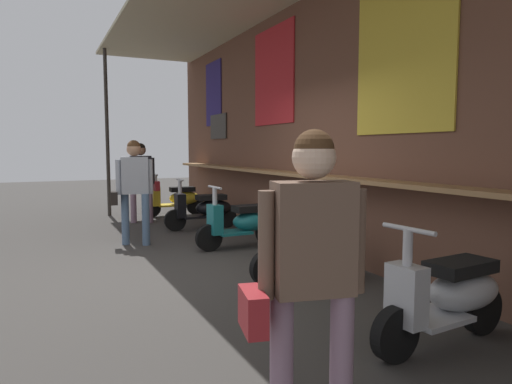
% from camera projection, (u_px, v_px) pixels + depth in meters
% --- Properties ---
extents(ground_plane, '(36.29, 36.29, 0.00)m').
position_uv_depth(ground_plane, '(198.00, 271.00, 5.66)').
color(ground_plane, '#383533').
extents(market_stall_facade, '(12.96, 2.56, 3.85)m').
position_uv_depth(market_stall_facade, '(325.00, 103.00, 6.26)').
color(market_stall_facade, brown).
rests_on(market_stall_facade, ground_plane).
extents(scooter_yellow, '(0.48, 1.40, 0.97)m').
position_uv_depth(scooter_yellow, '(177.00, 199.00, 10.34)').
color(scooter_yellow, gold).
rests_on(scooter_yellow, ground_plane).
extents(scooter_black, '(0.46, 1.40, 0.97)m').
position_uv_depth(scooter_black, '(205.00, 209.00, 8.62)').
color(scooter_black, black).
rests_on(scooter_black, ground_plane).
extents(scooter_teal, '(0.46, 1.40, 0.97)m').
position_uv_depth(scooter_teal, '(244.00, 222.00, 6.99)').
color(scooter_teal, '#197075').
rests_on(scooter_teal, ground_plane).
extents(scooter_cream, '(0.46, 1.40, 0.97)m').
position_uv_depth(scooter_cream, '(312.00, 247.00, 5.26)').
color(scooter_cream, beige).
rests_on(scooter_cream, ground_plane).
extents(scooter_silver, '(0.50, 1.40, 0.97)m').
position_uv_depth(scooter_silver, '(450.00, 295.00, 3.51)').
color(scooter_silver, '#B2B5BA').
rests_on(scooter_silver, ground_plane).
extents(shopper_with_handbag, '(0.33, 0.66, 1.61)m').
position_uv_depth(shopper_with_handbag, '(310.00, 259.00, 2.25)').
color(shopper_with_handbag, gray).
rests_on(shopper_with_handbag, ground_plane).
extents(shopper_browsing, '(0.31, 0.66, 1.65)m').
position_uv_depth(shopper_browsing, '(134.00, 182.00, 7.12)').
color(shopper_browsing, slate).
rests_on(shopper_browsing, ground_plane).
extents(shopper_passing, '(0.29, 0.64, 1.63)m').
position_uv_depth(shopper_passing, '(142.00, 175.00, 9.30)').
color(shopper_passing, gray).
rests_on(shopper_passing, ground_plane).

